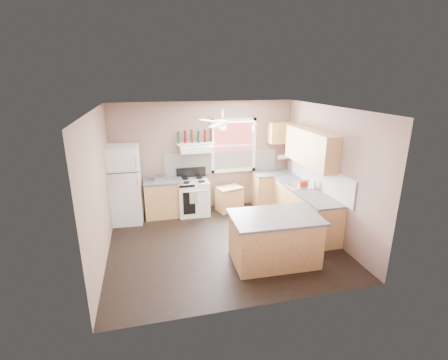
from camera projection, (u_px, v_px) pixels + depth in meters
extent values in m
plane|color=black|center=(223.00, 243.00, 6.65)|extent=(4.50, 4.50, 0.00)
plane|color=white|center=(223.00, 109.00, 5.83)|extent=(4.50, 4.50, 0.00)
cube|color=#7C6156|center=(204.00, 156.00, 8.12)|extent=(4.50, 0.05, 2.70)
cube|color=#7C6156|center=(329.00, 172.00, 6.75)|extent=(0.05, 4.00, 2.70)
cube|color=#7C6156|center=(98.00, 189.00, 5.73)|extent=(0.05, 4.00, 2.70)
cube|color=white|center=(222.00, 162.00, 8.23)|extent=(2.90, 0.03, 0.55)
cube|color=white|center=(319.00, 176.00, 7.08)|extent=(0.03, 2.60, 0.55)
cube|color=maroon|center=(233.00, 145.00, 8.17)|extent=(1.00, 0.02, 1.20)
cube|color=white|center=(234.00, 146.00, 8.14)|extent=(1.16, 0.07, 1.36)
cube|color=white|center=(124.00, 185.00, 7.41)|extent=(0.80, 0.78, 1.79)
cube|color=#AB7447|center=(164.00, 199.00, 7.85)|extent=(0.90, 0.60, 0.86)
cube|color=#4A4A4C|center=(163.00, 181.00, 7.72)|extent=(0.92, 0.62, 0.04)
cube|color=silver|center=(160.00, 177.00, 7.68)|extent=(0.28, 0.16, 0.18)
cube|color=white|center=(194.00, 197.00, 7.95)|extent=(0.75, 0.66, 0.86)
cube|color=white|center=(196.00, 148.00, 7.73)|extent=(0.78, 0.50, 0.14)
cube|color=white|center=(195.00, 143.00, 7.81)|extent=(0.90, 0.26, 0.03)
cube|color=#AB7447|center=(229.00, 199.00, 8.19)|extent=(0.71, 0.57, 0.62)
cube|color=#AB7447|center=(272.00, 190.00, 8.49)|extent=(1.00, 0.60, 0.86)
cube|color=#AB7447|center=(304.00, 209.00, 7.24)|extent=(0.60, 2.20, 0.86)
cube|color=#4A4A4C|center=(273.00, 173.00, 8.35)|extent=(1.02, 0.62, 0.04)
cube|color=#4A4A4C|center=(305.00, 190.00, 7.10)|extent=(0.62, 2.22, 0.04)
cube|color=silver|center=(301.00, 187.00, 7.28)|extent=(0.55, 0.45, 0.03)
cylinder|color=silver|center=(308.00, 183.00, 7.29)|extent=(0.03, 0.03, 0.14)
cube|color=#AB7447|center=(310.00, 148.00, 7.04)|extent=(0.33, 1.80, 0.76)
cube|color=#AB7447|center=(281.00, 133.00, 8.21)|extent=(0.60, 0.33, 0.52)
cylinder|color=white|center=(283.00, 157.00, 8.46)|extent=(0.26, 0.12, 0.12)
cube|color=#AB7447|center=(274.00, 240.00, 5.87)|extent=(1.51, 0.98, 0.86)
cube|color=#4A4A4C|center=(275.00, 217.00, 5.73)|extent=(1.60, 1.07, 0.04)
cylinder|color=white|center=(223.00, 123.00, 5.91)|extent=(0.20, 0.20, 0.08)
imported|color=silver|center=(315.00, 184.00, 7.07)|extent=(0.09, 0.09, 0.23)
cube|color=red|center=(302.00, 183.00, 7.35)|extent=(0.18, 0.13, 0.10)
cylinder|color=#143819|center=(178.00, 138.00, 7.67)|extent=(0.06, 0.06, 0.27)
cylinder|color=#590F0F|center=(185.00, 137.00, 7.71)|extent=(0.06, 0.06, 0.29)
cylinder|color=#3F230F|center=(192.00, 136.00, 7.74)|extent=(0.06, 0.06, 0.31)
cylinder|color=#143819|center=(198.00, 137.00, 7.78)|extent=(0.06, 0.06, 0.27)
cylinder|color=#590F0F|center=(205.00, 136.00, 7.81)|extent=(0.06, 0.06, 0.29)
cylinder|color=#3F230F|center=(211.00, 136.00, 7.85)|extent=(0.06, 0.06, 0.31)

